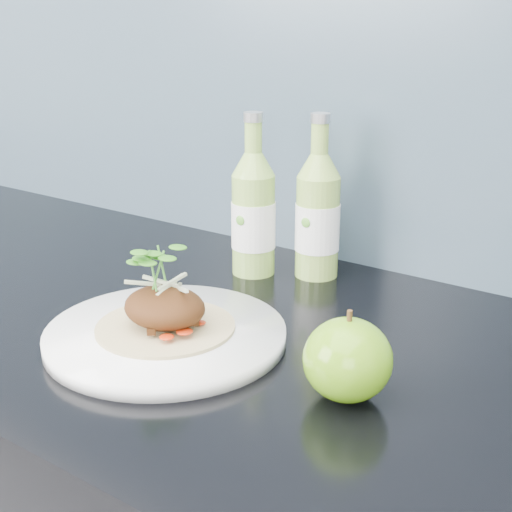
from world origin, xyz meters
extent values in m
cube|color=#6D91AC|center=(0.00, 1.99, 1.25)|extent=(4.00, 0.02, 0.70)
cylinder|color=white|center=(-0.06, 1.62, 0.91)|extent=(0.34, 0.34, 0.02)
cylinder|color=tan|center=(-0.06, 1.62, 0.92)|extent=(0.15, 0.15, 0.00)
ellipsoid|color=#4A260D|center=(-0.06, 1.62, 0.94)|extent=(0.09, 0.08, 0.04)
ellipsoid|color=#56890F|center=(0.17, 1.63, 0.94)|extent=(0.10, 0.10, 0.08)
cylinder|color=#472D14|center=(0.17, 1.63, 0.98)|extent=(0.01, 0.00, 0.01)
cylinder|color=#8DB94D|center=(-0.11, 1.86, 0.97)|extent=(0.06, 0.06, 0.14)
cone|color=#8DB94D|center=(-0.11, 1.86, 1.05)|extent=(0.06, 0.06, 0.03)
cylinder|color=#8DB94D|center=(-0.11, 1.86, 1.09)|extent=(0.02, 0.02, 0.04)
cylinder|color=silver|center=(-0.11, 1.86, 1.12)|extent=(0.03, 0.03, 0.01)
cylinder|color=white|center=(-0.11, 1.86, 0.97)|extent=(0.06, 0.06, 0.06)
ellipsoid|color=#59A533|center=(-0.11, 1.83, 0.98)|extent=(0.01, 0.00, 0.01)
cylinder|color=#8FB74C|center=(-0.03, 1.90, 0.97)|extent=(0.07, 0.07, 0.14)
cone|color=#8FB74C|center=(-0.03, 1.90, 1.05)|extent=(0.06, 0.06, 0.03)
cylinder|color=#8FB74C|center=(-0.03, 1.90, 1.09)|extent=(0.02, 0.02, 0.04)
cylinder|color=silver|center=(-0.03, 1.90, 1.12)|extent=(0.03, 0.03, 0.01)
cylinder|color=white|center=(-0.03, 1.90, 0.97)|extent=(0.07, 0.07, 0.06)
ellipsoid|color=#59A533|center=(-0.03, 1.87, 0.98)|extent=(0.01, 0.00, 0.01)
camera|label=1|loc=(0.45, 1.10, 1.25)|focal=50.00mm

